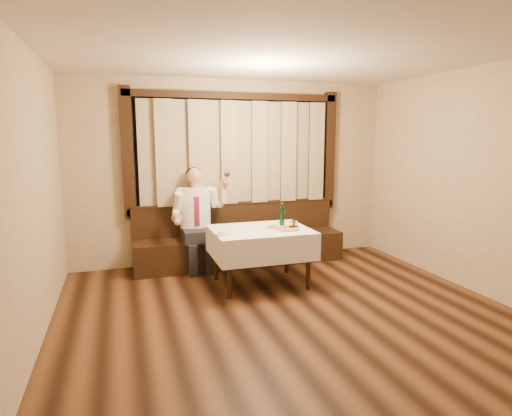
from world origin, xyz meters
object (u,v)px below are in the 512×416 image
object	(u,v)px
pasta_cream	(224,231)
green_bottle	(282,216)
banquette	(240,244)
pasta_red	(273,226)
pizza	(288,229)
cruet_caddy	(293,225)
seated_man	(197,212)
dining_table	(261,237)

from	to	relation	value
pasta_cream	green_bottle	size ratio (longest dim) A/B	0.83
banquette	pasta_red	bearing A→B (deg)	-81.58
pizza	cruet_caddy	xyz separation A→B (m)	(0.09, 0.04, 0.03)
cruet_caddy	seated_man	size ratio (longest dim) A/B	0.08
green_bottle	cruet_caddy	size ratio (longest dim) A/B	2.44
banquette	pasta_cream	xyz separation A→B (m)	(-0.53, -1.18, 0.48)
dining_table	banquette	bearing A→B (deg)	90.00
banquette	green_bottle	bearing A→B (deg)	-68.58
seated_man	green_bottle	bearing A→B (deg)	-37.93
pasta_red	green_bottle	distance (m)	0.27
pasta_red	seated_man	bearing A→B (deg)	130.67
seated_man	pizza	bearing A→B (deg)	-47.62
banquette	pasta_cream	distance (m)	1.38
green_bottle	seated_man	distance (m)	1.30
dining_table	pasta_cream	distance (m)	0.57
pasta_cream	cruet_caddy	world-z (taller)	cruet_caddy
banquette	green_bottle	size ratio (longest dim) A/B	10.52
dining_table	green_bottle	xyz separation A→B (m)	(0.35, 0.14, 0.23)
green_bottle	seated_man	bearing A→B (deg)	142.07
pizza	pasta_cream	bearing A→B (deg)	179.90
green_bottle	seated_man	size ratio (longest dim) A/B	0.20
dining_table	green_bottle	bearing A→B (deg)	21.33
dining_table	pizza	world-z (taller)	pizza
pasta_red	green_bottle	xyz separation A→B (m)	(0.19, 0.17, 0.10)
pasta_cream	green_bottle	world-z (taller)	green_bottle
pasta_red	seated_man	xyz separation A→B (m)	(-0.83, 0.97, 0.07)
green_bottle	banquette	bearing A→B (deg)	111.42
pasta_red	cruet_caddy	bearing A→B (deg)	-17.25
pizza	seated_man	xyz separation A→B (m)	(-0.99, 1.09, 0.09)
seated_man	pasta_red	bearing A→B (deg)	-49.33
dining_table	pasta_red	bearing A→B (deg)	-12.20
pasta_red	green_bottle	size ratio (longest dim) A/B	0.81
banquette	seated_man	distance (m)	0.88
dining_table	pizza	size ratio (longest dim) A/B	4.13
banquette	cruet_caddy	bearing A→B (deg)	-70.01
banquette	dining_table	bearing A→B (deg)	-90.00
pasta_red	pasta_cream	size ratio (longest dim) A/B	0.98
pizza	pasta_cream	distance (m)	0.85
pizza	pasta_red	distance (m)	0.21
dining_table	seated_man	size ratio (longest dim) A/B	0.84
banquette	seated_man	bearing A→B (deg)	-172.27
pasta_cream	seated_man	distance (m)	1.10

